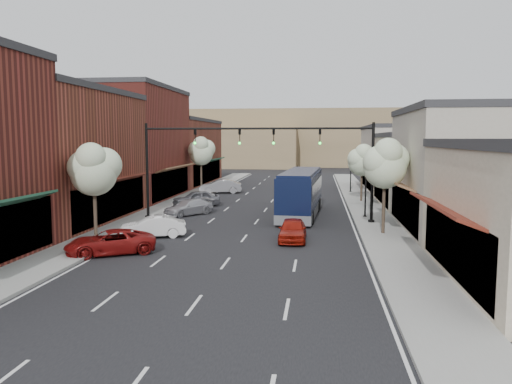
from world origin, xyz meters
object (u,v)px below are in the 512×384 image
(lamp_post_far, at_px, (351,165))
(parked_car_d, at_px, (196,199))
(tree_right_near, at_px, (386,163))
(parked_car_b, at_px, (153,227))
(signal_mast_right, at_px, (338,157))
(coach_bus, at_px, (301,192))
(red_hatchback, at_px, (292,230))
(lamp_post_near, at_px, (366,178))
(tree_left_far, at_px, (201,151))
(parked_car_e, at_px, (220,186))
(signal_mast_left, at_px, (179,156))
(tree_right_far, at_px, (363,159))
(parked_car_a, at_px, (110,242))
(tree_left_near, at_px, (94,168))
(parked_car_c, at_px, (188,207))

(lamp_post_far, xyz_separation_m, parked_car_d, (-14.00, -12.77, -2.31))
(tree_right_near, height_order, parked_car_b, tree_right_near)
(signal_mast_right, height_order, coach_bus, signal_mast_right)
(red_hatchback, xyz_separation_m, parked_car_b, (-8.37, 0.02, -0.01))
(coach_bus, relative_size, parked_car_b, 2.93)
(lamp_post_near, distance_m, lamp_post_far, 17.50)
(tree_left_far, bearing_deg, tree_right_near, -52.96)
(lamp_post_far, height_order, parked_car_d, lamp_post_far)
(parked_car_e, bearing_deg, tree_left_far, -101.93)
(lamp_post_near, bearing_deg, parked_car_e, 132.19)
(signal_mast_left, xyz_separation_m, tree_left_far, (-2.63, 17.95, -0.02))
(tree_right_far, distance_m, lamp_post_near, 9.51)
(coach_bus, height_order, parked_car_a, coach_bus)
(red_hatchback, bearing_deg, tree_left_far, 113.95)
(signal_mast_left, height_order, tree_left_near, signal_mast_left)
(signal_mast_right, height_order, parked_car_c, signal_mast_right)
(lamp_post_near, bearing_deg, tree_right_far, 86.69)
(tree_left_far, distance_m, parked_car_c, 16.24)
(tree_left_near, xyz_separation_m, coach_bus, (11.28, 11.28, -2.41))
(tree_right_near, xyz_separation_m, tree_left_near, (-16.60, -4.00, -0.23))
(tree_right_near, bearing_deg, tree_right_far, 90.00)
(tree_right_near, distance_m, coach_bus, 9.40)
(red_hatchback, height_order, parked_car_a, red_hatchback)
(tree_left_near, xyz_separation_m, parked_car_a, (2.05, -2.81, -3.60))
(signal_mast_left, relative_size, lamp_post_far, 1.85)
(signal_mast_left, xyz_separation_m, red_hatchback, (8.51, -6.39, -3.97))
(tree_right_near, bearing_deg, parked_car_b, -170.53)
(coach_bus, distance_m, red_hatchback, 9.68)
(lamp_post_near, distance_m, parked_car_b, 16.14)
(lamp_post_far, xyz_separation_m, red_hatchback, (-4.91, -26.39, -2.35))
(tree_right_far, relative_size, parked_car_c, 1.30)
(signal_mast_right, height_order, lamp_post_near, signal_mast_right)
(coach_bus, relative_size, parked_car_e, 2.52)
(tree_right_near, distance_m, lamp_post_far, 24.11)
(parked_car_a, bearing_deg, parked_car_b, 142.19)
(signal_mast_right, distance_m, tree_right_far, 12.27)
(coach_bus, height_order, parked_car_e, coach_bus)
(parked_car_b, bearing_deg, coach_bus, 119.71)
(tree_right_near, bearing_deg, coach_bus, 126.17)
(lamp_post_near, bearing_deg, signal_mast_left, -169.44)
(red_hatchback, xyz_separation_m, parked_car_d, (-9.09, 13.62, 0.04))
(tree_left_near, bearing_deg, signal_mast_left, 71.90)
(signal_mast_left, distance_m, parked_car_a, 11.59)
(tree_right_far, height_order, tree_left_near, tree_left_near)
(tree_right_far, xyz_separation_m, tree_left_far, (-16.60, 6.00, 0.61))
(parked_car_c, xyz_separation_m, parked_car_d, (-0.57, 4.80, 0.10))
(tree_left_far, xyz_separation_m, parked_car_e, (2.05, 0.00, -3.85))
(parked_car_c, bearing_deg, tree_right_far, 72.57)
(signal_mast_left, relative_size, tree_right_far, 1.51)
(coach_bus, distance_m, parked_car_b, 12.87)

